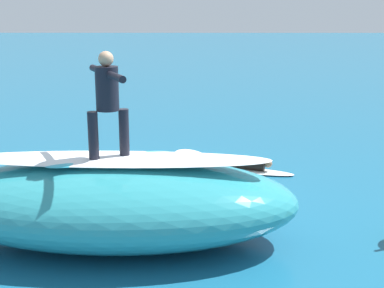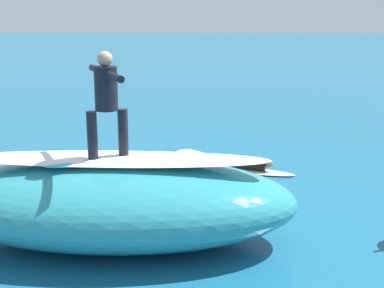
{
  "view_description": "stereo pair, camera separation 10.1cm",
  "coord_description": "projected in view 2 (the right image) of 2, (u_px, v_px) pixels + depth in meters",
  "views": [
    {
      "loc": [
        -1.22,
        10.95,
        3.96
      ],
      "look_at": [
        -1.14,
        0.36,
        1.2
      ],
      "focal_mm": 51.64,
      "sensor_mm": 36.0,
      "label": 1
    },
    {
      "loc": [
        -1.32,
        10.95,
        3.96
      ],
      "look_at": [
        -1.14,
        0.36,
        1.2
      ],
      "focal_mm": 51.64,
      "sensor_mm": 36.0,
      "label": 2
    }
  ],
  "objects": [
    {
      "name": "ground_plane",
      "position": [
        138.0,
        194.0,
        11.62
      ],
      "size": [
        120.0,
        120.0,
        0.0
      ],
      "primitive_type": "plane",
      "color": "#196084"
    },
    {
      "name": "surfer_paddling",
      "position": [
        244.0,
        164.0,
        13.11
      ],
      "size": [
        1.55,
        0.68,
        0.28
      ],
      "rotation": [
        0.0,
        0.0,
        2.84
      ],
      "color": "black",
      "rests_on": "surfboard_paddling"
    },
    {
      "name": "wave_foam_lip",
      "position": [
        113.0,
        159.0,
        9.01
      ],
      "size": [
        5.2,
        1.11,
        0.08
      ],
      "primitive_type": "ellipsoid",
      "rotation": [
        0.0,
        0.0,
        -0.02
      ],
      "color": "white",
      "rests_on": "wave_crest"
    },
    {
      "name": "surfboard_paddling",
      "position": [
        249.0,
        171.0,
        13.11
      ],
      "size": [
        2.23,
        1.11,
        0.06
      ],
      "primitive_type": "ellipsoid",
      "rotation": [
        0.0,
        0.0,
        2.84
      ],
      "color": "silver",
      "rests_on": "ground_plane"
    },
    {
      "name": "wave_crest",
      "position": [
        114.0,
        202.0,
        9.2
      ],
      "size": [
        6.16,
        2.97,
        1.41
      ],
      "primitive_type": "ellipsoid",
      "rotation": [
        0.0,
        0.0,
        -0.02
      ],
      "color": "teal",
      "rests_on": "ground_plane"
    },
    {
      "name": "surfboard_riding",
      "position": [
        109.0,
        159.0,
        9.01
      ],
      "size": [
        2.09,
        1.34,
        0.08
      ],
      "primitive_type": "ellipsoid",
      "rotation": [
        0.0,
        0.0,
        0.45
      ],
      "color": "#33B2D1",
      "rests_on": "wave_crest"
    },
    {
      "name": "foam_patch_near",
      "position": [
        191.0,
        155.0,
        14.25
      ],
      "size": [
        1.15,
        1.25,
        0.18
      ],
      "primitive_type": "ellipsoid",
      "rotation": [
        0.0,
        0.0,
        2.19
      ],
      "color": "white",
      "rests_on": "ground_plane"
    },
    {
      "name": "surfer_riding",
      "position": [
        106.0,
        96.0,
        8.75
      ],
      "size": [
        0.8,
        1.51,
        1.71
      ],
      "rotation": [
        0.0,
        0.0,
        0.45
      ],
      "color": "black",
      "rests_on": "surfboard_riding"
    }
  ]
}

